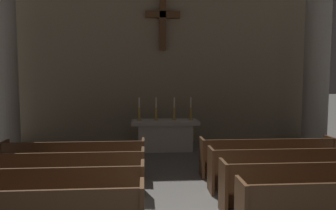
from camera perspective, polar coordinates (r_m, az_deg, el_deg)
pew_left_row_2 at (r=6.00m, az=-20.58°, el=-14.27°), size 3.28×0.50×0.95m
pew_left_row_3 at (r=6.97m, az=-18.08°, el=-11.48°), size 3.28×0.50×0.95m
pew_left_row_4 at (r=7.96m, az=-16.23°, el=-9.37°), size 3.28×0.50×0.95m
pew_right_row_2 at (r=6.49m, az=24.10°, el=-12.91°), size 3.28×0.50×0.95m
pew_right_row_3 at (r=7.39m, az=20.17°, el=-10.58°), size 3.28×0.50×0.95m
pew_right_row_4 at (r=8.34m, az=17.15°, el=-8.74°), size 3.28×0.50×0.95m
column_left_second at (r=11.06m, az=-27.24°, el=8.92°), size 1.19×1.19×6.75m
column_right_second at (r=11.63m, az=24.99°, el=8.78°), size 1.19×1.19×6.75m
altar at (r=10.66m, az=-0.51°, el=-5.24°), size 2.20×0.90×1.01m
candlestick_outer_left at (r=10.54m, az=-5.13°, el=-1.41°), size 0.16×0.16×0.75m
candlestick_inner_left at (r=10.54m, az=-2.14°, el=-1.39°), size 0.16×0.16×0.75m
candlestick_inner_right at (r=10.58m, az=1.11°, el=-1.37°), size 0.16×0.16×0.75m
candlestick_outer_right at (r=10.64m, az=4.06°, el=-1.34°), size 0.16×0.16×0.75m
apse_with_cross at (r=12.19m, az=-1.01°, el=12.35°), size 11.15×0.48×7.97m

